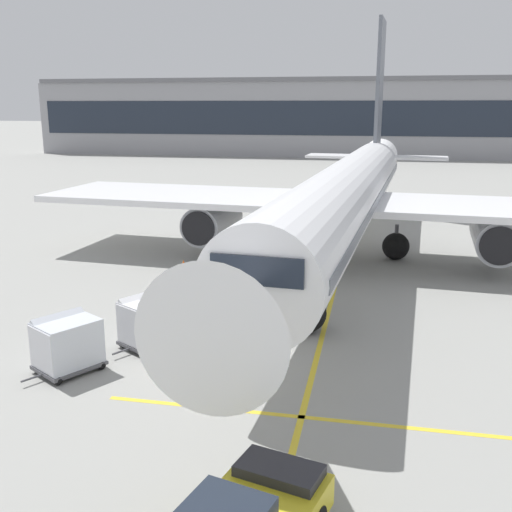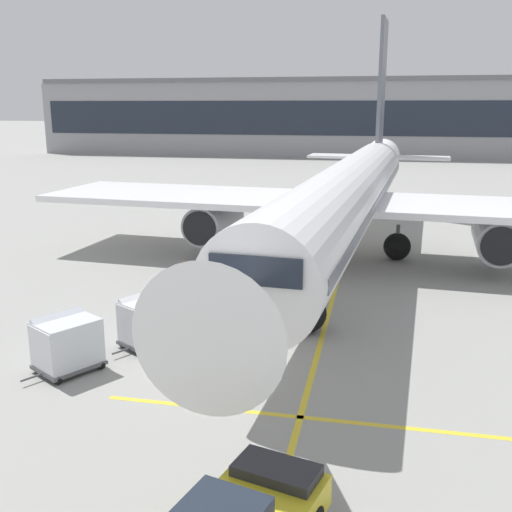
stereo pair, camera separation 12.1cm
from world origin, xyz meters
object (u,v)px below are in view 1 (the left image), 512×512
object	(u,v)px
parked_airplane	(348,195)
ground_crew_by_carts	(171,324)
ground_crew_marshaller	(241,318)
baggage_cart_lead	(149,320)
ground_crew_by_loader	(193,316)
safety_cone_engine_keepout	(241,252)
safety_cone_wingtip	(184,266)
baggage_cart_second	(67,343)
belt_loader	(218,302)
safety_cone_nose_mark	(207,248)

from	to	relation	value
parked_airplane	ground_crew_by_carts	distance (m)	15.72
ground_crew_by_carts	ground_crew_marshaller	xyz separation A→B (m)	(2.33, 1.17, 0.00)
baggage_cart_lead	ground_crew_by_carts	size ratio (longest dim) A/B	1.57
ground_crew_by_loader	safety_cone_engine_keepout	xyz separation A→B (m)	(-1.08, 12.78, -0.66)
baggage_cart_lead	safety_cone_wingtip	bearing A→B (deg)	101.43
baggage_cart_second	ground_crew_by_carts	size ratio (longest dim) A/B	1.57
belt_loader	ground_crew_marshaller	bearing A→B (deg)	-55.49
belt_loader	safety_cone_engine_keepout	size ratio (longest dim) A/B	7.21
belt_loader	baggage_cart_second	world-z (taller)	belt_loader
baggage_cart_second	safety_cone_wingtip	world-z (taller)	baggage_cart_second
baggage_cart_lead	safety_cone_engine_keepout	world-z (taller)	baggage_cart_lead
baggage_cart_lead	ground_crew_by_loader	bearing A→B (deg)	29.65
baggage_cart_second	ground_crew_marshaller	world-z (taller)	baggage_cart_second
safety_cone_engine_keepout	ground_crew_by_loader	bearing A→B (deg)	-85.15
baggage_cart_second	ground_crew_by_loader	distance (m)	4.76
baggage_cart_lead	baggage_cart_second	size ratio (longest dim) A/B	1.00
ground_crew_marshaller	safety_cone_wingtip	xyz separation A→B (m)	(-5.28, 9.23, -0.71)
belt_loader	ground_crew_by_carts	xyz separation A→B (m)	(-0.92, -3.22, 0.16)
ground_crew_by_carts	safety_cone_engine_keepout	size ratio (longest dim) A/B	2.48
parked_airplane	baggage_cart_second	size ratio (longest dim) A/B	16.69
baggage_cart_second	ground_crew_marshaller	size ratio (longest dim) A/B	1.57
belt_loader	baggage_cart_second	size ratio (longest dim) A/B	1.85
parked_airplane	baggage_cart_second	bearing A→B (deg)	-116.21
belt_loader	safety_cone_wingtip	xyz separation A→B (m)	(-3.87, 7.18, -0.55)
safety_cone_engine_keepout	safety_cone_wingtip	xyz separation A→B (m)	(-2.40, -3.43, -0.05)
safety_cone_engine_keepout	baggage_cart_lead	bearing A→B (deg)	-91.45
ground_crew_marshaller	safety_cone_nose_mark	size ratio (longest dim) A/B	2.55
belt_loader	parked_airplane	bearing A→B (deg)	67.97
ground_crew_marshaller	baggage_cart_second	bearing A→B (deg)	-145.56
ground_crew_by_loader	safety_cone_wingtip	xyz separation A→B (m)	(-3.49, 9.35, -0.71)
belt_loader	safety_cone_nose_mark	distance (m)	11.85
ground_crew_by_carts	safety_cone_nose_mark	world-z (taller)	ground_crew_by_carts
ground_crew_by_carts	safety_cone_nose_mark	bearing A→B (deg)	100.97
ground_crew_by_carts	safety_cone_nose_mark	distance (m)	14.74
belt_loader	ground_crew_by_loader	world-z (taller)	belt_loader
parked_airplane	ground_crew_marshaller	xyz separation A→B (m)	(-3.15, -13.29, -2.79)
safety_cone_wingtip	baggage_cart_lead	bearing A→B (deg)	-78.57
safety_cone_wingtip	ground_crew_by_loader	bearing A→B (deg)	-69.56
belt_loader	baggage_cart_lead	xyz separation A→B (m)	(-1.81, -2.98, 0.16)
baggage_cart_lead	safety_cone_wingtip	size ratio (longest dim) A/B	4.54
belt_loader	baggage_cart_second	xyz separation A→B (m)	(-3.72, -5.56, 0.16)
ground_crew_by_carts	safety_cone_wingtip	xyz separation A→B (m)	(-2.95, 10.40, -0.71)
belt_loader	baggage_cart_lead	distance (m)	3.50
baggage_cart_lead	parked_airplane	bearing A→B (deg)	65.90
belt_loader	safety_cone_wingtip	bearing A→B (deg)	118.31
safety_cone_wingtip	parked_airplane	bearing A→B (deg)	25.77
parked_airplane	ground_crew_by_loader	bearing A→B (deg)	-110.19
ground_crew_marshaller	safety_cone_engine_keepout	bearing A→B (deg)	102.80
ground_crew_by_carts	baggage_cart_lead	bearing A→B (deg)	165.35
parked_airplane	ground_crew_marshaller	size ratio (longest dim) A/B	26.22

